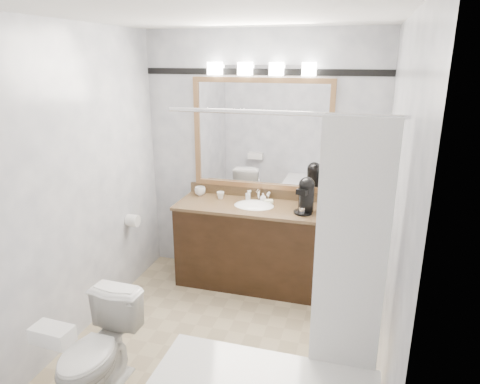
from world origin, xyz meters
name	(u,v)px	position (x,y,z in m)	size (l,w,h in m)	color
room	(221,198)	(0.00, 0.00, 1.25)	(2.42, 2.62, 2.52)	tan
vanity	(254,243)	(0.00, 1.02, 0.44)	(1.53, 0.58, 0.97)	black
mirror	(261,135)	(0.00, 1.28, 1.50)	(1.40, 0.04, 1.10)	#A3764A
vanity_light_bar	(261,68)	(0.00, 1.23, 2.13)	(1.02, 0.14, 0.12)	silver
accent_stripe	(262,72)	(0.00, 1.29, 2.10)	(2.40, 0.01, 0.06)	black
tp_roll	(133,221)	(-1.14, 0.66, 0.70)	(0.12, 0.12, 0.11)	white
toilet	(97,351)	(-0.64, -0.75, 0.34)	(0.38, 0.67, 0.68)	white
tissue_box	(52,334)	(-0.64, -1.12, 0.73)	(0.23, 0.13, 0.10)	white
coffee_maker	(306,194)	(0.51, 0.97, 1.02)	(0.18, 0.22, 0.33)	black
cup_left	(200,191)	(-0.62, 1.18, 0.89)	(0.11, 0.11, 0.09)	white
cup_right	(220,195)	(-0.38, 1.13, 0.89)	(0.08, 0.08, 0.07)	white
soap_bottle_a	(248,195)	(-0.10, 1.16, 0.90)	(0.04, 0.05, 0.10)	white
soap_bottle_b	(263,197)	(0.06, 1.16, 0.89)	(0.07, 0.07, 0.08)	white
soap_bar	(268,201)	(0.12, 1.13, 0.86)	(0.09, 0.06, 0.03)	#E8EBC1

